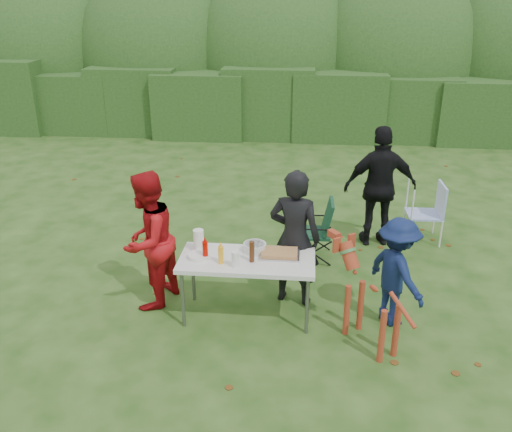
# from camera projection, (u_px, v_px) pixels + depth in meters

# --- Properties ---
(ground) EXTENTS (80.00, 80.00, 0.00)m
(ground) POSITION_uv_depth(u_px,v_px,m) (218.00, 308.00, 6.41)
(ground) COLOR #1E4211
(hedge_row) EXTENTS (22.00, 1.40, 1.70)m
(hedge_row) POSITION_uv_depth(u_px,v_px,m) (269.00, 102.00, 13.40)
(hedge_row) COLOR #23471C
(hedge_row) RESTS_ON ground
(shrub_backdrop) EXTENTS (20.00, 2.60, 3.20)m
(shrub_backdrop) POSITION_uv_depth(u_px,v_px,m) (274.00, 62.00, 14.57)
(shrub_backdrop) COLOR #3D6628
(shrub_backdrop) RESTS_ON ground
(folding_table) EXTENTS (1.50, 0.70, 0.74)m
(folding_table) POSITION_uv_depth(u_px,v_px,m) (247.00, 263.00, 6.00)
(folding_table) COLOR silver
(folding_table) RESTS_ON ground
(person_cook) EXTENTS (0.68, 0.52, 1.66)m
(person_cook) POSITION_uv_depth(u_px,v_px,m) (295.00, 238.00, 6.26)
(person_cook) COLOR black
(person_cook) RESTS_ON ground
(person_red_jacket) EXTENTS (0.83, 0.94, 1.64)m
(person_red_jacket) POSITION_uv_depth(u_px,v_px,m) (148.00, 241.00, 6.21)
(person_red_jacket) COLOR #A80E13
(person_red_jacket) RESTS_ON ground
(person_black_puffy) EXTENTS (1.08, 0.56, 1.76)m
(person_black_puffy) POSITION_uv_depth(u_px,v_px,m) (380.00, 187.00, 7.69)
(person_black_puffy) COLOR black
(person_black_puffy) RESTS_ON ground
(child) EXTENTS (0.83, 0.94, 1.26)m
(child) POSITION_uv_depth(u_px,v_px,m) (396.00, 272.00, 5.92)
(child) COLOR #0F1C49
(child) RESTS_ON ground
(dog) EXTENTS (1.00, 1.14, 1.04)m
(dog) POSITION_uv_depth(u_px,v_px,m) (373.00, 302.00, 5.56)
(dog) COLOR #9A371F
(dog) RESTS_ON ground
(camping_chair) EXTENTS (0.55, 0.55, 0.86)m
(camping_chair) POSITION_uv_depth(u_px,v_px,m) (313.00, 229.00, 7.43)
(camping_chair) COLOR #153E27
(camping_chair) RESTS_ON ground
(lawn_chair) EXTENTS (0.54, 0.54, 0.89)m
(lawn_chair) POSITION_uv_depth(u_px,v_px,m) (424.00, 212.00, 7.97)
(lawn_chair) COLOR #446CD9
(lawn_chair) RESTS_ON ground
(food_tray) EXTENTS (0.45, 0.30, 0.02)m
(food_tray) POSITION_uv_depth(u_px,v_px,m) (279.00, 255.00, 6.04)
(food_tray) COLOR #B7B7BA
(food_tray) RESTS_ON folding_table
(focaccia_bread) EXTENTS (0.40, 0.26, 0.04)m
(focaccia_bread) POSITION_uv_depth(u_px,v_px,m) (279.00, 253.00, 6.03)
(focaccia_bread) COLOR #B47E49
(focaccia_bread) RESTS_ON food_tray
(mustard_bottle) EXTENTS (0.06, 0.06, 0.20)m
(mustard_bottle) POSITION_uv_depth(u_px,v_px,m) (221.00, 255.00, 5.84)
(mustard_bottle) COLOR yellow
(mustard_bottle) RESTS_ON folding_table
(ketchup_bottle) EXTENTS (0.06, 0.06, 0.22)m
(ketchup_bottle) POSITION_uv_depth(u_px,v_px,m) (205.00, 251.00, 5.91)
(ketchup_bottle) COLOR #B70900
(ketchup_bottle) RESTS_ON folding_table
(beer_bottle) EXTENTS (0.06, 0.06, 0.24)m
(beer_bottle) POSITION_uv_depth(u_px,v_px,m) (252.00, 252.00, 5.87)
(beer_bottle) COLOR #47230F
(beer_bottle) RESTS_ON folding_table
(paper_towel_roll) EXTENTS (0.12, 0.12, 0.26)m
(paper_towel_roll) POSITION_uv_depth(u_px,v_px,m) (199.00, 241.00, 6.10)
(paper_towel_roll) COLOR white
(paper_towel_roll) RESTS_ON folding_table
(cup_stack) EXTENTS (0.08, 0.08, 0.18)m
(cup_stack) POSITION_uv_depth(u_px,v_px,m) (235.00, 259.00, 5.77)
(cup_stack) COLOR white
(cup_stack) RESTS_ON folding_table
(pasta_bowl) EXTENTS (0.26, 0.26, 0.10)m
(pasta_bowl) POSITION_uv_depth(u_px,v_px,m) (255.00, 247.00, 6.12)
(pasta_bowl) COLOR silver
(pasta_bowl) RESTS_ON folding_table
(plate_stack) EXTENTS (0.24, 0.24, 0.05)m
(plate_stack) POSITION_uv_depth(u_px,v_px,m) (199.00, 256.00, 5.98)
(plate_stack) COLOR white
(plate_stack) RESTS_ON folding_table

